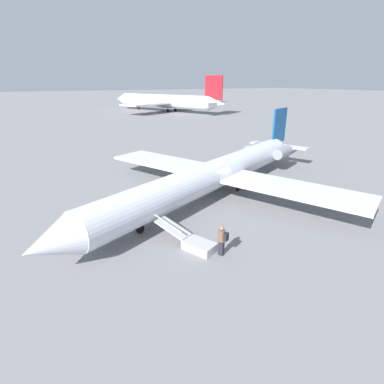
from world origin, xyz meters
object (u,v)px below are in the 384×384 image
(airplane_main, at_px, (218,172))
(boarding_stairs, at_px, (194,242))
(passenger, at_px, (222,239))
(airplane_far_center, at_px, (165,101))

(airplane_main, relative_size, boarding_stairs, 7.03)
(boarding_stairs, relative_size, passenger, 2.34)
(airplane_far_center, distance_m, passenger, 82.58)
(airplane_far_center, relative_size, passenger, 23.58)
(boarding_stairs, distance_m, passenger, 1.82)
(airplane_main, height_order, passenger, airplane_main)
(airplane_far_center, xyz_separation_m, boarding_stairs, (31.87, 75.14, -2.73))
(airplane_main, height_order, boarding_stairs, airplane_main)
(airplane_main, relative_size, passenger, 16.47)
(airplane_far_center, height_order, boarding_stairs, airplane_far_center)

